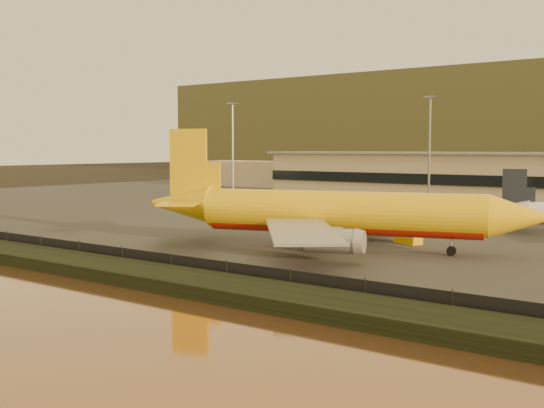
{
  "coord_description": "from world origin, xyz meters",
  "views": [
    {
      "loc": [
        55.03,
        -64.71,
        13.87
      ],
      "look_at": [
        -3.18,
        12.0,
        5.98
      ],
      "focal_mm": 45.0,
      "sensor_mm": 36.0,
      "label": 1
    }
  ],
  "objects": [
    {
      "name": "dhl_cargo_jet",
      "position": [
        6.42,
        13.11,
        5.12
      ],
      "size": [
        53.97,
        51.49,
        16.47
      ],
      "rotation": [
        0.0,
        0.0,
        0.31
      ],
      "color": "#DDB20B",
      "rests_on": "tarmac"
    },
    {
      "name": "ground",
      "position": [
        0.0,
        0.0,
        0.0
      ],
      "size": [
        900.0,
        900.0,
        0.0
      ],
      "primitive_type": "plane",
      "color": "black",
      "rests_on": "ground"
    },
    {
      "name": "gse_vehicle_yellow",
      "position": [
        11.99,
        24.44,
        1.13
      ],
      "size": [
        4.52,
        3.32,
        1.85
      ],
      "primitive_type": "cube",
      "rotation": [
        0.0,
        0.0,
        -0.4
      ],
      "color": "#DDB20B",
      "rests_on": "tarmac"
    },
    {
      "name": "tarmac",
      "position": [
        0.0,
        95.0,
        0.1
      ],
      "size": [
        320.0,
        220.0,
        0.2
      ],
      "primitive_type": "cube",
      "color": "#2D2D2D",
      "rests_on": "ground"
    },
    {
      "name": "perimeter_fence",
      "position": [
        0.0,
        -13.0,
        1.3
      ],
      "size": [
        300.0,
        0.05,
        2.2
      ],
      "primitive_type": "cube",
      "color": "black",
      "rests_on": "tarmac"
    },
    {
      "name": "gse_vehicle_white",
      "position": [
        -24.54,
        30.65,
        1.21
      ],
      "size": [
        4.91,
        3.45,
        2.02
      ],
      "primitive_type": "cube",
      "rotation": [
        0.0,
        0.0,
        0.36
      ],
      "color": "white",
      "rests_on": "tarmac"
    },
    {
      "name": "embankment",
      "position": [
        0.0,
        -17.0,
        0.7
      ],
      "size": [
        320.0,
        7.0,
        1.4
      ],
      "primitive_type": "cube",
      "color": "black",
      "rests_on": "ground"
    },
    {
      "name": "apron_light_masts",
      "position": [
        15.0,
        75.0,
        15.7
      ],
      "size": [
        152.2,
        12.2,
        25.4
      ],
      "color": "slate",
      "rests_on": "tarmac"
    },
    {
      "name": "terminal_building",
      "position": [
        -14.52,
        125.55,
        6.25
      ],
      "size": [
        202.0,
        25.0,
        12.6
      ],
      "color": "#C9AC8C",
      "rests_on": "tarmac"
    }
  ]
}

